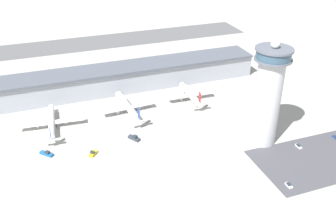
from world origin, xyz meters
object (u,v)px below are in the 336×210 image
object	(u,v)px
airplane_gate_alpha	(51,123)
car_blue_compact	(299,146)
airplane_gate_charlie	(190,95)
car_yellow_taxi	(336,137)
control_tower	(268,94)
airplane_gate_bravo	(128,107)
service_truck_catering	(134,138)
car_green_van	(289,185)
service_truck_fuel	(93,153)
service_truck_baggage	(47,154)

from	to	relation	value
airplane_gate_alpha	car_blue_compact	bearing A→B (deg)	-27.80
airplane_gate_charlie	car_yellow_taxi	size ratio (longest dim) A/B	7.98
car_blue_compact	car_yellow_taxi	size ratio (longest dim) A/B	1.04
airplane_gate_charlie	control_tower	bearing A→B (deg)	-72.08
airplane_gate_bravo	control_tower	bearing A→B (deg)	-42.00
airplane_gate_bravo	airplane_gate_charlie	distance (m)	44.95
airplane_gate_alpha	service_truck_catering	size ratio (longest dim) A/B	5.41
car_blue_compact	car_yellow_taxi	distance (m)	26.19
airplane_gate_bravo	car_green_van	world-z (taller)	airplane_gate_bravo
service_truck_fuel	service_truck_baggage	size ratio (longest dim) A/B	0.79
airplane_gate_charlie	car_blue_compact	bearing A→B (deg)	-63.84
control_tower	car_yellow_taxi	distance (m)	53.28
service_truck_fuel	car_yellow_taxi	size ratio (longest dim) A/B	1.36
airplane_gate_alpha	airplane_gate_charlie	world-z (taller)	airplane_gate_charlie
car_blue_compact	airplane_gate_alpha	bearing A→B (deg)	152.20
airplane_gate_alpha	airplane_gate_bravo	world-z (taller)	airplane_gate_bravo
service_truck_catering	car_yellow_taxi	bearing A→B (deg)	-19.07
airplane_gate_bravo	service_truck_baggage	distance (m)	61.90
service_truck_fuel	car_blue_compact	bearing A→B (deg)	-16.08
service_truck_catering	car_green_van	distance (m)	88.59
airplane_gate_bravo	service_truck_catering	size ratio (longest dim) A/B	5.42
service_truck_fuel	car_green_van	world-z (taller)	service_truck_fuel
service_truck_fuel	car_green_van	xyz separation A→B (m)	(85.37, -58.09, -0.33)
airplane_gate_charlie	car_green_van	world-z (taller)	airplane_gate_charlie
airplane_gate_bravo	service_truck_fuel	size ratio (longest dim) A/B	7.33
service_truck_baggage	service_truck_catering	bearing A→B (deg)	-1.73
car_yellow_taxi	airplane_gate_charlie	bearing A→B (deg)	130.51
airplane_gate_alpha	service_truck_fuel	world-z (taller)	airplane_gate_alpha
service_truck_catering	car_blue_compact	world-z (taller)	service_truck_catering
airplane_gate_bravo	service_truck_catering	xyz separation A→B (m)	(-4.80, -31.59, -3.33)
service_truck_catering	service_truck_fuel	size ratio (longest dim) A/B	1.35
airplane_gate_alpha	service_truck_fuel	size ratio (longest dim) A/B	7.31
service_truck_fuel	car_yellow_taxi	xyz separation A→B (m)	(136.91, -31.61, -0.37)
service_truck_catering	airplane_gate_charlie	bearing A→B (deg)	34.30
control_tower	car_yellow_taxi	bearing A→B (deg)	-16.06
service_truck_fuel	control_tower	bearing A→B (deg)	-11.60
service_truck_fuel	service_truck_catering	bearing A→B (deg)	15.47
airplane_gate_charlie	service_truck_catering	distance (m)	60.27
car_green_van	service_truck_fuel	bearing A→B (deg)	145.77
service_truck_baggage	airplane_gate_alpha	bearing A→B (deg)	79.56
service_truck_baggage	car_blue_compact	bearing A→B (deg)	-16.70
airplane_gate_alpha	service_truck_baggage	size ratio (longest dim) A/B	5.77
car_yellow_taxi	car_blue_compact	bearing A→B (deg)	-179.33
airplane_gate_alpha	service_truck_baggage	xyz separation A→B (m)	(-5.14, -27.87, -2.98)
service_truck_catering	car_blue_compact	xyz separation A→B (m)	(85.45, -38.91, -0.45)
control_tower	airplane_gate_charlie	xyz separation A→B (m)	(-19.50, 60.28, -25.65)
service_truck_catering	car_green_van	bearing A→B (deg)	-47.28
airplane_gate_charlie	car_yellow_taxi	xyz separation A→B (m)	(61.95, -72.50, -4.15)
car_blue_compact	car_green_van	bearing A→B (deg)	-134.09
airplane_gate_bravo	service_truck_fuel	distance (m)	49.03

